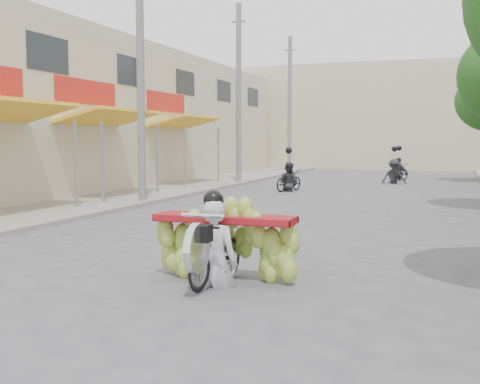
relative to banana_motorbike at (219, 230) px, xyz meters
name	(u,v)px	position (x,y,z in m)	size (l,w,h in m)	color
ground	(36,353)	(-0.61, -3.18, -0.75)	(120.00, 120.00, 0.00)	#58585D
sidewalk_left	(143,193)	(-7.61, 11.82, -0.69)	(4.00, 60.00, 0.12)	gray
shophouse_row_left	(10,113)	(-12.59, 10.80, 2.25)	(9.77, 40.00, 6.00)	beige
far_building	(396,118)	(-0.61, 34.82, 2.75)	(20.00, 6.00, 7.00)	beige
utility_pole_mid	(141,73)	(-6.01, 8.82, 3.28)	(0.60, 0.24, 8.00)	slate
utility_pole_far	(239,94)	(-6.01, 17.82, 3.28)	(0.60, 0.24, 8.00)	slate
utility_pole_back	(290,105)	(-6.01, 26.82, 3.28)	(0.60, 0.24, 8.00)	slate
banana_motorbike	(219,230)	(0.00, 0.00, 0.00)	(2.20, 1.78, 2.24)	black
bg_motorbike_a	(289,172)	(-2.90, 14.83, 0.01)	(1.03, 1.63, 1.95)	black
bg_motorbike_b	(394,165)	(0.60, 20.37, 0.09)	(1.15, 1.85, 1.95)	black
bg_motorbike_c	(399,164)	(0.62, 22.62, 0.08)	(1.19, 1.56, 1.95)	black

